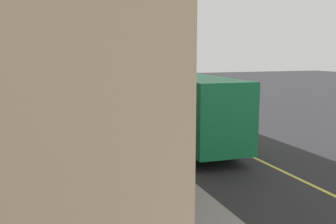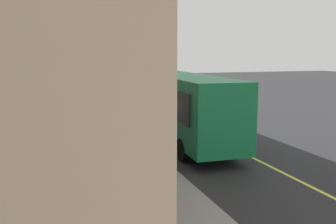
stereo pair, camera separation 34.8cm
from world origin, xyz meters
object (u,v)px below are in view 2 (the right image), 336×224
at_px(traffic_light, 139,99).
at_px(pedestrian_at_corner, 141,166).
at_px(car_navy, 185,99).
at_px(bus, 181,104).
at_px(pedestrian_waiting, 84,118).

bearing_deg(traffic_light, pedestrian_at_corner, 166.23).
xyz_separation_m(traffic_light, car_navy, (12.90, -7.21, -1.79)).
relative_size(bus, traffic_light, 3.50).
bearing_deg(pedestrian_at_corner, car_navy, -24.77).
xyz_separation_m(bus, car_navy, (11.16, -4.53, -1.24)).
height_order(car_navy, pedestrian_waiting, pedestrian_waiting).
bearing_deg(car_navy, pedestrian_at_corner, 155.23).
height_order(traffic_light, pedestrian_at_corner, traffic_light).
relative_size(car_navy, pedestrian_waiting, 2.81).
relative_size(bus, car_navy, 2.57).
bearing_deg(pedestrian_waiting, car_navy, -47.58).
xyz_separation_m(car_navy, pedestrian_waiting, (-8.43, 9.22, 0.33)).
bearing_deg(pedestrian_at_corner, pedestrian_waiting, 3.21).
bearing_deg(traffic_light, pedestrian_waiting, 24.20).
height_order(traffic_light, car_navy, traffic_light).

